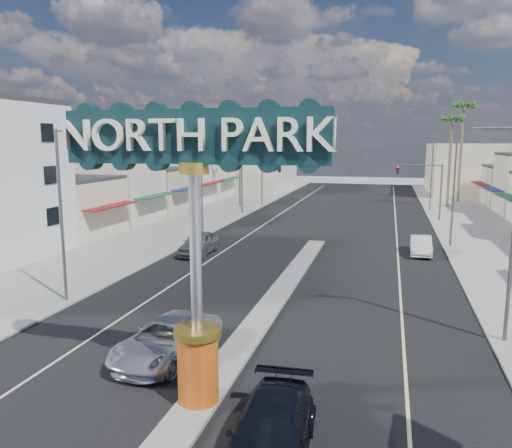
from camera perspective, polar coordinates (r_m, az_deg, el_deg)
The scene contains 24 objects.
ground at distance 43.10m, azimuth 7.16°, elevation -1.87°, with size 160.00×160.00×0.00m, color gray.
road at distance 43.10m, azimuth 7.16°, elevation -1.86°, with size 20.00×120.00×0.01m, color black.
median_island at distance 27.77m, azimuth 2.60°, elevation -7.98°, with size 1.30×30.00×0.16m, color gray.
sidewalk_left at distance 47.01m, azimuth -10.00°, elevation -0.92°, with size 8.00×120.00×0.12m, color gray.
sidewalk_right at distance 43.54m, azimuth 25.75°, elevation -2.55°, with size 8.00×120.00×0.12m, color gray.
storefront_row_left at distance 62.62m, azimuth -13.40°, elevation 4.23°, with size 12.00×42.00×6.00m, color beige.
backdrop_far_left at distance 91.29m, azimuth -2.72°, elevation 6.65°, with size 20.00×20.00×8.00m, color #B7B29E.
backdrop_far_right at distance 88.55m, azimuth 25.70°, elevation 5.65°, with size 20.00×20.00×8.00m, color beige.
gateway_sign at distance 15.18m, azimuth -7.00°, elevation 0.07°, with size 8.20×1.50×9.15m.
traffic_signal_left at distance 57.97m, azimuth 0.10°, elevation 5.35°, with size 5.09×0.45×6.00m.
traffic_signal_right at distance 56.16m, azimuth 18.59°, elevation 4.73°, with size 5.09×0.45×6.00m.
streetlight_l_near at distance 27.36m, azimuth -21.15°, elevation 1.83°, with size 2.03×0.22×9.00m.
streetlight_l_mid at distance 45.00m, azimuth -6.04°, elevation 5.14°, with size 2.03×0.22×9.00m.
streetlight_l_far at distance 65.97m, azimuth 0.83°, elevation 6.53°, with size 2.03×0.22×9.00m.
streetlight_r_near at distance 22.67m, azimuth 27.01°, elevation -0.01°, with size 2.03×0.22×9.00m.
streetlight_r_mid at distance 42.31m, azimuth 21.48°, elevation 4.27°, with size 2.03×0.22×9.00m.
streetlight_r_far at distance 64.17m, azimuth 19.32°, elevation 5.93°, with size 2.03×0.22×9.00m.
palm_left_far at distance 64.72m, azimuth -1.85°, elevation 12.17°, with size 2.60×2.60×13.10m.
palm_right_mid at distance 68.34m, azimuth 21.51°, elevation 10.63°, with size 2.60×2.60×12.10m.
palm_right_far at distance 74.61m, azimuth 22.63°, elevation 11.78°, with size 2.60×2.60×14.10m.
suv_left at distance 20.24m, azimuth -10.17°, elevation -12.85°, with size 2.51×5.45×1.51m, color silver.
suv_right at distance 14.20m, azimuth 1.62°, elevation -23.00°, with size 2.13×5.24×1.52m, color black.
car_parked_left at distance 37.70m, azimuth -6.54°, elevation -2.18°, with size 1.99×4.94×1.68m, color slate.
car_parked_right at distance 39.33m, azimuth 18.32°, elevation -2.33°, with size 1.48×4.24×1.40m, color silver.
Camera 1 is at (5.62, -11.91, 8.37)m, focal length 35.00 mm.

